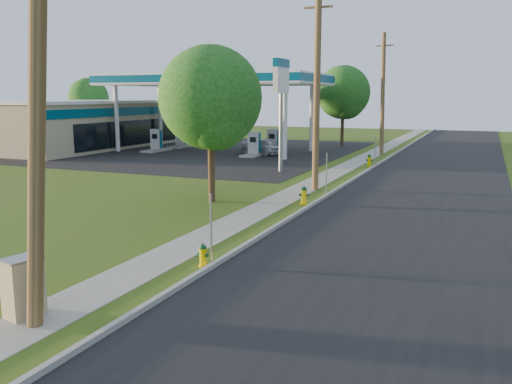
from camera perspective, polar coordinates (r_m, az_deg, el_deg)
ground_plane at (r=12.28m, az=-15.14°, el=-12.55°), size 140.00×140.00×0.00m
road at (r=19.57m, az=14.61°, el=-3.97°), size 8.00×120.00×0.02m
curb at (r=20.49m, az=3.48°, el=-2.84°), size 0.15×120.00×0.15m
sidewalk at (r=21.13m, az=-1.00°, el=-2.59°), size 1.50×120.00×0.03m
forecourt at (r=47.16m, az=-6.52°, el=4.38°), size 26.00×28.00×0.02m
utility_pole_near at (r=11.02m, az=-22.06°, el=10.14°), size 1.40×0.32×9.48m
utility_pole_mid at (r=26.97m, az=6.43°, el=10.67°), size 1.40×0.32×9.80m
utility_pole_far at (r=44.51m, az=13.20°, el=10.02°), size 1.40×0.32×9.50m
sign_post_near at (r=15.19m, az=-4.76°, el=-3.87°), size 0.05×0.04×2.00m
sign_post_mid at (r=26.03m, az=7.42°, el=1.94°), size 0.05×0.04×2.00m
sign_post_far at (r=37.84m, az=12.44°, el=4.31°), size 0.05×0.04×2.00m
gas_canopy at (r=46.00m, az=-4.45°, el=11.61°), size 18.18×9.18×6.40m
fuel_pump_nw at (r=46.70m, az=-10.43°, el=5.10°), size 1.20×3.20×1.90m
fuel_pump_ne at (r=42.43m, az=-0.19°, el=4.78°), size 1.20×3.20×1.90m
fuel_pump_sw at (r=50.08m, az=-7.91°, el=5.49°), size 1.20×3.20×1.90m
fuel_pump_se at (r=46.12m, az=1.78°, el=5.20°), size 1.20×3.20×1.90m
convenience_store at (r=53.28m, az=-16.98°, el=6.94°), size 10.40×22.40×4.25m
price_pylon at (r=33.43m, az=2.68°, el=11.42°), size 0.34×2.04×6.85m
tree_verge at (r=23.70m, az=-4.68°, el=9.44°), size 4.51×4.51×6.83m
tree_lot at (r=50.94m, az=9.25°, el=10.11°), size 4.90×4.90×7.42m
tree_back at (r=62.27m, az=-17.17°, el=9.27°), size 4.34×4.34×6.58m
hydrant_near at (r=15.08m, az=-5.61°, el=-6.64°), size 0.35×0.31×0.66m
hydrant_mid at (r=23.57m, az=5.06°, el=-0.34°), size 0.43×0.38×0.82m
hydrant_far at (r=36.97m, az=11.83°, el=3.27°), size 0.42×0.38×0.82m
utility_cabinet at (r=12.61m, az=-23.30°, el=-9.23°), size 0.75×0.88×1.31m
car_silver at (r=43.54m, az=0.59°, el=4.84°), size 4.23×3.06×1.34m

